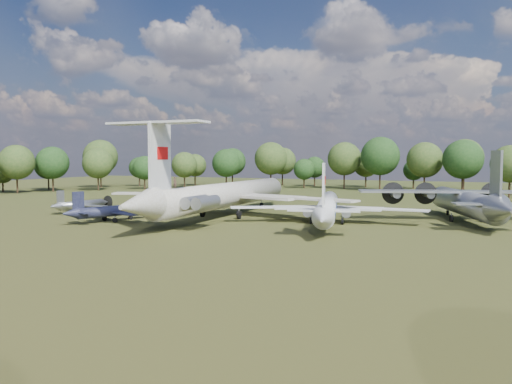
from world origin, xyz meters
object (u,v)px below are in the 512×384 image
at_px(small_prop_west, 111,214).
at_px(small_prop_northwest, 82,206).
at_px(person_on_il62, 175,182).
at_px(il62_airliner, 226,200).
at_px(tu104_jet, 327,211).
at_px(an12_transport, 465,206).

xyz_separation_m(small_prop_west, small_prop_northwest, (-14.07, 8.72, -0.19)).
bearing_deg(small_prop_west, person_on_il62, 8.10).
distance_m(il62_airliner, person_on_il62, 16.79).
bearing_deg(il62_airliner, small_prop_west, -136.39).
height_order(tu104_jet, small_prop_northwest, tu104_jet).
bearing_deg(small_prop_west, an12_transport, 44.16).
xyz_separation_m(il62_airliner, tu104_jet, (18.37, -2.06, -0.91)).
bearing_deg(small_prop_west, il62_airliner, 64.53).
xyz_separation_m(an12_transport, small_prop_northwest, (-65.74, -13.76, -1.35)).
bearing_deg(an12_transport, person_on_il62, -164.49).
height_order(tu104_jet, an12_transport, an12_transport).
bearing_deg(il62_airliner, small_prop_northwest, -170.98).
xyz_separation_m(tu104_jet, an12_transport, (19.49, 11.26, 0.41)).
height_order(il62_airliner, person_on_il62, person_on_il62).
bearing_deg(small_prop_northwest, tu104_jet, 9.52).
distance_m(tu104_jet, small_prop_west, 34.08).
bearing_deg(il62_airliner, person_on_il62, -90.00).
relative_size(tu104_jet, an12_transport, 1.09).
distance_m(small_prop_west, person_on_il62, 15.22).
bearing_deg(small_prop_northwest, il62_airliner, 15.72).
bearing_deg(tu104_jet, an12_transport, 16.65).
xyz_separation_m(il62_airliner, small_prop_northwest, (-27.88, -4.56, -1.85)).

